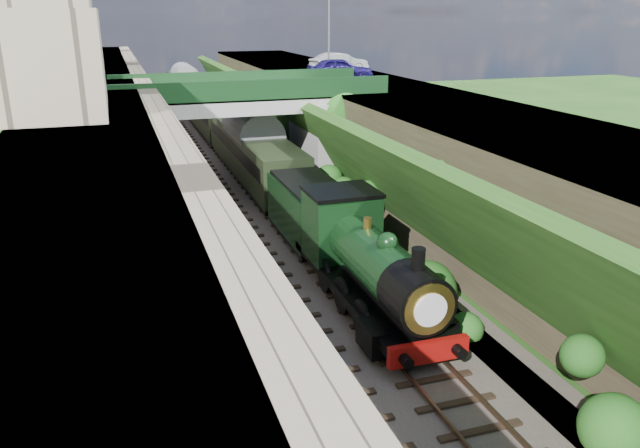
% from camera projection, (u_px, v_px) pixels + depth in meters
% --- Properties ---
extents(ground, '(160.00, 160.00, 0.00)m').
position_uv_depth(ground, '(408.00, 406.00, 18.11)').
color(ground, '#1E4714').
rests_on(ground, ground).
extents(trackbed, '(10.00, 90.00, 0.20)m').
position_uv_depth(trackbed, '(257.00, 208.00, 36.06)').
color(trackbed, '#473F38').
rests_on(trackbed, ground).
extents(retaining_wall, '(1.00, 90.00, 7.00)m').
position_uv_depth(retaining_wall, '(154.00, 157.00, 33.34)').
color(retaining_wall, '#756B56').
rests_on(retaining_wall, ground).
extents(street_plateau_left, '(6.00, 90.00, 7.00)m').
position_uv_depth(street_plateau_left, '(84.00, 162.00, 32.30)').
color(street_plateau_left, '#262628').
rests_on(street_plateau_left, ground).
extents(street_plateau_right, '(8.00, 90.00, 6.25)m').
position_uv_depth(street_plateau_right, '(408.00, 146.00, 37.89)').
color(street_plateau_right, '#262628').
rests_on(street_plateau_right, ground).
extents(embankment_slope, '(4.58, 91.44, 6.43)m').
position_uv_depth(embankment_slope, '(324.00, 151.00, 38.81)').
color(embankment_slope, '#1E4714').
rests_on(embankment_slope, ground).
extents(track_left, '(2.50, 90.00, 0.20)m').
position_uv_depth(track_left, '(222.00, 209.00, 35.42)').
color(track_left, black).
rests_on(track_left, trackbed).
extents(track_right, '(2.50, 90.00, 0.20)m').
position_uv_depth(track_right, '(277.00, 204.00, 36.37)').
color(track_right, black).
rests_on(track_right, trackbed).
extents(road_bridge, '(16.00, 6.40, 7.25)m').
position_uv_depth(road_bridge, '(255.00, 127.00, 38.65)').
color(road_bridge, gray).
rests_on(road_bridge, ground).
extents(building_far, '(5.00, 10.00, 6.00)m').
position_uv_depth(building_far, '(51.00, 26.00, 38.75)').
color(building_far, gray).
rests_on(building_far, street_plateau_left).
extents(building_near, '(4.00, 8.00, 4.00)m').
position_uv_depth(building_near, '(50.00, 61.00, 24.98)').
color(building_near, gray).
rests_on(building_near, street_plateau_left).
extents(tree, '(3.60, 3.80, 6.60)m').
position_uv_depth(tree, '(341.00, 119.00, 38.21)').
color(tree, black).
rests_on(tree, ground).
extents(lamppost, '(0.87, 0.15, 6.00)m').
position_uv_depth(lamppost, '(329.00, 31.00, 44.06)').
color(lamppost, gray).
rests_on(lamppost, street_plateau_right).
extents(car_blue, '(4.86, 2.43, 1.59)m').
position_uv_depth(car_blue, '(340.00, 69.00, 43.65)').
color(car_blue, navy).
rests_on(car_blue, street_plateau_right).
extents(car_silver, '(4.95, 2.65, 1.55)m').
position_uv_depth(car_silver, '(339.00, 63.00, 49.51)').
color(car_silver, '#9A999D').
rests_on(car_silver, street_plateau_right).
extents(locomotive, '(3.10, 10.22, 3.83)m').
position_uv_depth(locomotive, '(368.00, 265.00, 23.34)').
color(locomotive, black).
rests_on(locomotive, trackbed).
extents(tender, '(2.70, 6.00, 3.05)m').
position_uv_depth(tender, '(310.00, 214.00, 30.04)').
color(tender, black).
rests_on(tender, trackbed).
extents(coach_front, '(2.90, 18.00, 3.70)m').
position_uv_depth(coach_front, '(253.00, 152.00, 41.23)').
color(coach_front, black).
rests_on(coach_front, trackbed).
extents(coach_middle, '(2.90, 18.00, 3.70)m').
position_uv_depth(coach_middle, '(210.00, 111.00, 58.13)').
color(coach_middle, black).
rests_on(coach_middle, trackbed).
extents(coach_rear, '(2.90, 18.00, 3.70)m').
position_uv_depth(coach_rear, '(186.00, 89.00, 75.03)').
color(coach_rear, black).
rests_on(coach_rear, trackbed).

